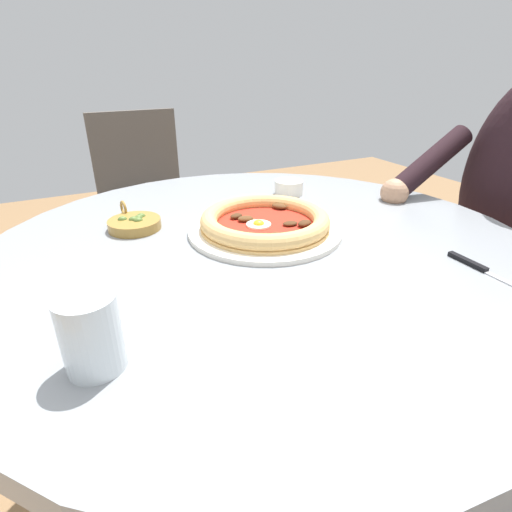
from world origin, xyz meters
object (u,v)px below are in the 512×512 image
Objects in this scene: water_glass at (92,338)px; ramekin_capers at (289,187)px; steak_knife at (482,269)px; dining_table at (262,290)px; olive_pan at (134,223)px; cafe_chair_spare_near at (146,197)px; pizza_on_plate at (265,223)px; diner_person at (501,265)px.

water_glass reaches higher than ramekin_capers.
water_glass reaches higher than steak_knife.
dining_table is 5.57× the size of steak_knife.
olive_pan is at bearing -107.00° from water_glass.
steak_knife is at bearing 98.09° from ramekin_capers.
cafe_chair_spare_near reaches higher than ramekin_capers.
olive_pan is (0.49, -0.45, 0.01)m from steak_knife.
steak_knife is at bearing 136.98° from olive_pan.
pizza_on_plate is at bearing 149.21° from olive_pan.
olive_pan is 0.87m from cafe_chair_spare_near.
dining_table is 0.14m from pizza_on_plate.
pizza_on_plate is 0.26× the size of diner_person.
dining_table is 14.37× the size of ramekin_capers.
water_glass is at bearing 33.82° from dining_table.
dining_table is 0.30m from olive_pan.
pizza_on_plate is (-0.03, -0.05, 0.12)m from dining_table.
diner_person is (-0.51, 0.30, -0.21)m from ramekin_capers.
diner_person is (-1.05, -0.17, -0.23)m from water_glass.
diner_person is (-0.72, 0.05, -0.08)m from dining_table.
water_glass is at bearing 9.30° from diner_person.
olive_pan is (0.21, -0.19, 0.12)m from dining_table.
ramekin_capers is at bearing -81.91° from steak_knife.
olive_pan reaches higher than dining_table.
pizza_on_plate is 1.63× the size of steak_knife.
cafe_chair_spare_near reaches higher than water_glass.
water_glass is 0.70× the size of olive_pan.
ramekin_capers is at bearing -30.73° from diner_person.
dining_table is at bearing 137.38° from olive_pan.
dining_table is at bearing 57.94° from pizza_on_plate.
dining_table is 0.72m from diner_person.
pizza_on_plate is 0.27m from ramekin_capers.
pizza_on_plate is at bearing -51.37° from steak_knife.
ramekin_capers is (-0.18, -0.20, 0.00)m from pizza_on_plate.
steak_knife is (-0.61, 0.04, -0.04)m from water_glass.
steak_knife is 1.33m from cafe_chair_spare_near.
ramekin_capers is 0.56× the size of olive_pan.
water_glass is at bearing 41.32° from ramekin_capers.
diner_person is 1.40× the size of cafe_chair_spare_near.
ramekin_capers is at bearing 106.69° from cafe_chair_spare_near.
cafe_chair_spare_near is (0.23, -0.76, -0.22)m from ramekin_capers.
pizza_on_plate is 4.19× the size of ramekin_capers.
ramekin_capers is 0.42m from olive_pan.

